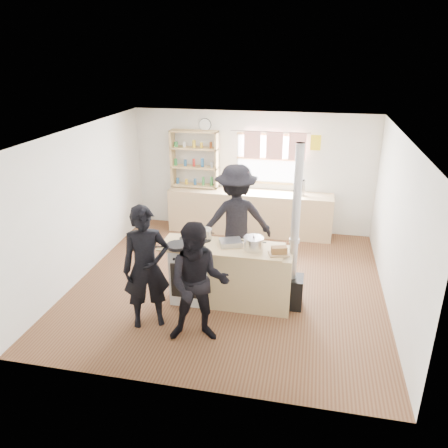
{
  "coord_description": "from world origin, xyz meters",
  "views": [
    {
      "loc": [
        1.23,
        -6.3,
        3.65
      ],
      "look_at": [
        -0.06,
        -0.1,
        1.1
      ],
      "focal_mm": 35.0,
      "sensor_mm": 36.0,
      "label": 1
    }
  ],
  "objects_px": {
    "roast_tray": "(231,242)",
    "person_near_right": "(198,284)",
    "stockpot_counter": "(254,244)",
    "stockpot_stove": "(205,234)",
    "cooking_island": "(231,275)",
    "person_near_left": "(146,268)",
    "flue_heater": "(292,267)",
    "bread_board": "(279,251)",
    "thermos": "(302,188)",
    "person_far": "(236,220)",
    "skillet_greens": "(178,246)"
  },
  "relations": [
    {
      "from": "skillet_greens",
      "to": "flue_heater",
      "type": "distance_m",
      "value": 1.73
    },
    {
      "from": "stockpot_stove",
      "to": "flue_heater",
      "type": "distance_m",
      "value": 1.42
    },
    {
      "from": "person_near_left",
      "to": "person_far",
      "type": "height_order",
      "value": "person_far"
    },
    {
      "from": "thermos",
      "to": "skillet_greens",
      "type": "relative_size",
      "value": 0.74
    },
    {
      "from": "stockpot_stove",
      "to": "person_far",
      "type": "distance_m",
      "value": 0.88
    },
    {
      "from": "stockpot_stove",
      "to": "person_near_left",
      "type": "height_order",
      "value": "person_near_left"
    },
    {
      "from": "person_far",
      "to": "thermos",
      "type": "bearing_deg",
      "value": -138.57
    },
    {
      "from": "thermos",
      "to": "roast_tray",
      "type": "distance_m",
      "value": 2.86
    },
    {
      "from": "flue_heater",
      "to": "person_near_left",
      "type": "height_order",
      "value": "flue_heater"
    },
    {
      "from": "skillet_greens",
      "to": "flue_heater",
      "type": "bearing_deg",
      "value": 8.3
    },
    {
      "from": "person_far",
      "to": "cooking_island",
      "type": "bearing_deg",
      "value": 78.97
    },
    {
      "from": "person_near_right",
      "to": "stockpot_stove",
      "type": "bearing_deg",
      "value": 88.49
    },
    {
      "from": "bread_board",
      "to": "roast_tray",
      "type": "bearing_deg",
      "value": 166.05
    },
    {
      "from": "skillet_greens",
      "to": "roast_tray",
      "type": "bearing_deg",
      "value": 17.99
    },
    {
      "from": "bread_board",
      "to": "person_near_left",
      "type": "xyz_separation_m",
      "value": [
        -1.74,
        -0.68,
        -0.1
      ]
    },
    {
      "from": "flue_heater",
      "to": "person_near_left",
      "type": "distance_m",
      "value": 2.13
    },
    {
      "from": "bread_board",
      "to": "person_near_right",
      "type": "xyz_separation_m",
      "value": [
        -0.95,
        -0.88,
        -0.15
      ]
    },
    {
      "from": "cooking_island",
      "to": "stockpot_stove",
      "type": "bearing_deg",
      "value": 154.18
    },
    {
      "from": "stockpot_stove",
      "to": "person_near_left",
      "type": "distance_m",
      "value": 1.17
    },
    {
      "from": "roast_tray",
      "to": "bread_board",
      "type": "xyz_separation_m",
      "value": [
        0.73,
        -0.18,
        0.01
      ]
    },
    {
      "from": "stockpot_stove",
      "to": "person_near_left",
      "type": "relative_size",
      "value": 0.12
    },
    {
      "from": "flue_heater",
      "to": "person_near_right",
      "type": "xyz_separation_m",
      "value": [
        -1.15,
        -1.06,
        0.18
      ]
    },
    {
      "from": "thermos",
      "to": "bread_board",
      "type": "height_order",
      "value": "thermos"
    },
    {
      "from": "cooking_island",
      "to": "stockpot_counter",
      "type": "bearing_deg",
      "value": -4.65
    },
    {
      "from": "cooking_island",
      "to": "flue_heater",
      "type": "relative_size",
      "value": 0.79
    },
    {
      "from": "skillet_greens",
      "to": "roast_tray",
      "type": "height_order",
      "value": "roast_tray"
    },
    {
      "from": "cooking_island",
      "to": "flue_heater",
      "type": "xyz_separation_m",
      "value": [
        0.91,
        0.07,
        0.19
      ]
    },
    {
      "from": "roast_tray",
      "to": "person_near_left",
      "type": "height_order",
      "value": "person_near_left"
    },
    {
      "from": "person_near_right",
      "to": "stockpot_counter",
      "type": "bearing_deg",
      "value": 47.82
    },
    {
      "from": "stockpot_stove",
      "to": "stockpot_counter",
      "type": "height_order",
      "value": "stockpot_counter"
    },
    {
      "from": "roast_tray",
      "to": "person_near_left",
      "type": "bearing_deg",
      "value": -139.34
    },
    {
      "from": "stockpot_counter",
      "to": "person_near_left",
      "type": "bearing_deg",
      "value": -150.59
    },
    {
      "from": "roast_tray",
      "to": "stockpot_stove",
      "type": "bearing_deg",
      "value": 160.47
    },
    {
      "from": "stockpot_stove",
      "to": "person_far",
      "type": "xyz_separation_m",
      "value": [
        0.33,
        0.81,
        -0.05
      ]
    },
    {
      "from": "roast_tray",
      "to": "person_near_right",
      "type": "bearing_deg",
      "value": -101.64
    },
    {
      "from": "thermos",
      "to": "bread_board",
      "type": "bearing_deg",
      "value": -94.1
    },
    {
      "from": "roast_tray",
      "to": "person_near_right",
      "type": "distance_m",
      "value": 1.09
    },
    {
      "from": "thermos",
      "to": "bread_board",
      "type": "xyz_separation_m",
      "value": [
        -0.21,
        -2.89,
        -0.07
      ]
    },
    {
      "from": "roast_tray",
      "to": "bread_board",
      "type": "bearing_deg",
      "value": -13.95
    },
    {
      "from": "stockpot_stove",
      "to": "person_near_right",
      "type": "bearing_deg",
      "value": -80.12
    },
    {
      "from": "stockpot_stove",
      "to": "roast_tray",
      "type": "bearing_deg",
      "value": -19.53
    },
    {
      "from": "thermos",
      "to": "stockpot_counter",
      "type": "relative_size",
      "value": 1.07
    },
    {
      "from": "cooking_island",
      "to": "person_far",
      "type": "xyz_separation_m",
      "value": [
        -0.12,
        1.03,
        0.49
      ]
    },
    {
      "from": "roast_tray",
      "to": "person_far",
      "type": "xyz_separation_m",
      "value": [
        -0.1,
        0.96,
        -0.02
      ]
    },
    {
      "from": "stockpot_counter",
      "to": "person_near_right",
      "type": "bearing_deg",
      "value": -120.79
    },
    {
      "from": "stockpot_counter",
      "to": "person_near_left",
      "type": "relative_size",
      "value": 0.17
    },
    {
      "from": "roast_tray",
      "to": "stockpot_counter",
      "type": "relative_size",
      "value": 1.37
    },
    {
      "from": "thermos",
      "to": "stockpot_stove",
      "type": "relative_size",
      "value": 1.42
    },
    {
      "from": "bread_board",
      "to": "flue_heater",
      "type": "relative_size",
      "value": 0.13
    },
    {
      "from": "skillet_greens",
      "to": "stockpot_counter",
      "type": "height_order",
      "value": "stockpot_counter"
    }
  ]
}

